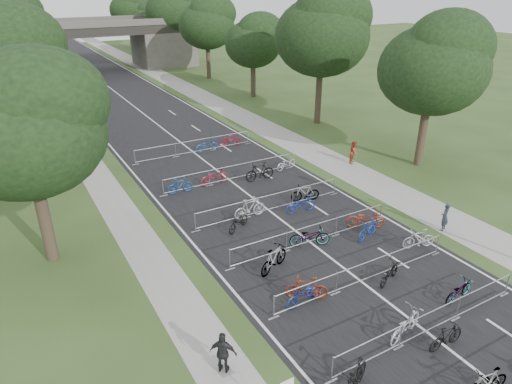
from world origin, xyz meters
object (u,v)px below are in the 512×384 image
pedestrian_a (445,217)px  pedestrian_b (354,152)px  overpass_bridge (85,46)px  pedestrian_c (223,353)px  bike_1 (487,382)px

pedestrian_a → pedestrian_b: pedestrian_b is taller
overpass_bridge → pedestrian_c: size_ratio=19.29×
bike_1 → pedestrian_c: (-6.85, 5.00, 0.31)m
overpass_bridge → bike_1: size_ratio=18.77×
overpass_bridge → bike_1: bearing=-90.6°
pedestrian_c → pedestrian_a: bearing=-127.0°
pedestrian_b → pedestrian_c: pedestrian_b is taller
bike_1 → pedestrian_c: size_ratio=1.03×
pedestrian_b → pedestrian_c: bearing=-176.3°
bike_1 → overpass_bridge: bearing=-170.7°
bike_1 → pedestrian_c: pedestrian_c is taller
pedestrian_a → pedestrian_b: (2.37, 9.90, 0.02)m
overpass_bridge → pedestrian_b: 47.42m
overpass_bridge → pedestrian_a: bearing=-83.1°
pedestrian_a → bike_1: bearing=24.3°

